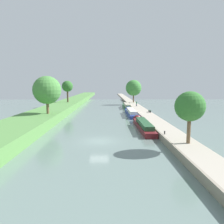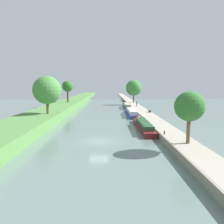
# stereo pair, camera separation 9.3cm
# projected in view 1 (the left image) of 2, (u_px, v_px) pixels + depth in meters

# --- Properties ---
(ground_plane) EXTENTS (160.00, 160.00, 0.00)m
(ground_plane) POSITION_uv_depth(u_px,v_px,m) (99.00, 141.00, 28.18)
(ground_plane) COLOR slate
(left_grassy_bank) EXTENTS (7.83, 260.00, 1.77)m
(left_grassy_bank) POSITION_uv_depth(u_px,v_px,m) (5.00, 135.00, 27.83)
(left_grassy_bank) COLOR #518442
(left_grassy_bank) RESTS_ON ground_plane
(right_towpath) EXTENTS (3.25, 260.00, 0.85)m
(right_towpath) POSITION_uv_depth(u_px,v_px,m) (175.00, 138.00, 28.33)
(right_towpath) COLOR #A89E8E
(right_towpath) RESTS_ON ground_plane
(stone_quay) EXTENTS (0.25, 260.00, 0.90)m
(stone_quay) POSITION_uv_depth(u_px,v_px,m) (162.00, 137.00, 28.29)
(stone_quay) COLOR gray
(stone_quay) RESTS_ON ground_plane
(narrowboat_maroon) EXTENTS (1.81, 14.61, 1.92)m
(narrowboat_maroon) POSITION_uv_depth(u_px,v_px,m) (143.00, 125.00, 36.23)
(narrowboat_maroon) COLOR maroon
(narrowboat_maroon) RESTS_ON ground_plane
(narrowboat_blue) EXTENTS (1.96, 14.85, 2.08)m
(narrowboat_blue) POSITION_uv_depth(u_px,v_px,m) (131.00, 112.00, 52.66)
(narrowboat_blue) COLOR #283D93
(narrowboat_blue) RESTS_ON ground_plane
(narrowboat_green) EXTENTS (1.82, 13.76, 2.03)m
(narrowboat_green) POSITION_uv_depth(u_px,v_px,m) (127.00, 106.00, 68.07)
(narrowboat_green) COLOR #1E6033
(narrowboat_green) RESTS_ON ground_plane
(tree_rightbank_near) EXTENTS (3.36, 3.36, 5.91)m
(tree_rightbank_near) POSITION_uv_depth(u_px,v_px,m) (190.00, 107.00, 23.53)
(tree_rightbank_near) COLOR brown
(tree_rightbank_near) RESTS_ON right_towpath
(tree_rightbank_midnear) EXTENTS (5.86, 5.86, 8.36)m
(tree_rightbank_midnear) POSITION_uv_depth(u_px,v_px,m) (134.00, 88.00, 78.42)
(tree_rightbank_midnear) COLOR brown
(tree_rightbank_midnear) RESTS_ON right_towpath
(tree_leftbank_downstream) EXTENTS (3.57, 3.57, 6.96)m
(tree_leftbank_downstream) POSITION_uv_depth(u_px,v_px,m) (67.00, 87.00, 68.89)
(tree_leftbank_downstream) COLOR #4C3828
(tree_leftbank_downstream) RESTS_ON left_grassy_bank
(tree_leftbank_upstream) EXTENTS (5.48, 5.48, 7.40)m
(tree_leftbank_upstream) POSITION_uv_depth(u_px,v_px,m) (47.00, 90.00, 41.25)
(tree_leftbank_upstream) COLOR brown
(tree_leftbank_upstream) RESTS_ON left_grassy_bank
(person_walking) EXTENTS (0.34, 0.34, 1.66)m
(person_walking) POSITION_uv_depth(u_px,v_px,m) (137.00, 103.00, 65.00)
(person_walking) COLOR #282D42
(person_walking) RESTS_ON right_towpath
(mooring_bollard_near) EXTENTS (0.16, 0.16, 0.45)m
(mooring_bollard_near) POSITION_uv_depth(u_px,v_px,m) (165.00, 133.00, 28.36)
(mooring_bollard_near) COLOR black
(mooring_bollard_near) RESTS_ON right_towpath
(mooring_bollard_far) EXTENTS (0.16, 0.16, 0.45)m
(mooring_bollard_far) POSITION_uv_depth(u_px,v_px,m) (129.00, 103.00, 74.66)
(mooring_bollard_far) COLOR black
(mooring_bollard_far) RESTS_ON right_towpath
(park_bench) EXTENTS (0.44, 1.50, 0.47)m
(park_bench) POSITION_uv_depth(u_px,v_px,m) (150.00, 111.00, 51.02)
(park_bench) COLOR #333338
(park_bench) RESTS_ON right_towpath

